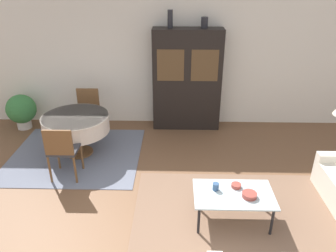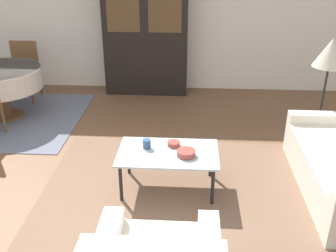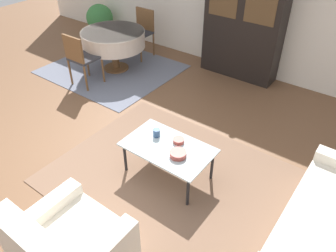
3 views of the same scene
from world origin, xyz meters
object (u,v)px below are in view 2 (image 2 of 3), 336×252
coffee_table (168,155)px  bowl_small (174,144)px  dining_table (1,79)px  cup (147,144)px  bowl (186,153)px  floor_lamp (331,56)px  display_cabinet (146,33)px  dining_chair_far (23,66)px

coffee_table → bowl_small: bearing=69.6°
coffee_table → dining_table: size_ratio=0.89×
cup → bowl: bearing=-18.5°
floor_lamp → display_cabinet: bearing=147.1°
dining_chair_far → bowl_small: bearing=137.4°
dining_chair_far → bowl_small: (2.60, -2.39, -0.08)m
bowl_small → display_cabinet: bearing=102.1°
cup → coffee_table: bearing=-18.4°
coffee_table → dining_chair_far: size_ratio=1.12×
dining_chair_far → cup: size_ratio=9.34×
dining_chair_far → bowl: bearing=136.6°
dining_chair_far → bowl_small: 3.53m
coffee_table → dining_chair_far: 3.59m
dining_table → floor_lamp: (4.49, -0.39, 0.53)m
coffee_table → floor_lamp: floor_lamp is taller
dining_table → cup: dining_table is taller
floor_lamp → bowl_small: (-1.89, -1.19, -0.66)m
coffee_table → floor_lamp: bearing=34.4°
floor_lamp → bowl_small: size_ratio=10.22×
dining_table → dining_chair_far: bearing=90.0°
dining_table → coffee_table: bearing=-34.1°
display_cabinet → cup: display_cabinet is taller
display_cabinet → dining_table: (-1.99, -1.22, -0.43)m
dining_chair_far → coffee_table: bearing=135.2°
floor_lamp → cup: (-2.18, -1.26, -0.64)m
dining_chair_far → floor_lamp: size_ratio=0.69×
display_cabinet → dining_table: size_ratio=1.76×
coffee_table → floor_lamp: size_ratio=0.77×
cup → bowl: 0.44m
floor_lamp → cup: 2.59m
cup → bowl: size_ratio=0.53×
coffee_table → dining_table: 3.08m
bowl_small → dining_table: bearing=148.7°
coffee_table → dining_table: (-2.55, 1.72, 0.20)m
dining_table → bowl: size_ratio=6.19×
display_cabinet → cup: 2.94m
floor_lamp → coffee_table: bearing=-145.6°
coffee_table → floor_lamp: 2.47m
dining_table → cup: (2.32, -1.65, -0.11)m
floor_lamp → bowl: 2.34m
cup → dining_table: bearing=144.6°
cup → bowl_small: cup is taller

